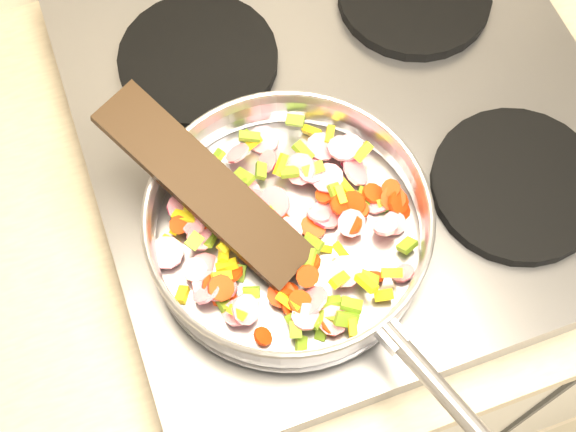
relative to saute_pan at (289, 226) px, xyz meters
name	(u,v)px	position (x,y,z in m)	size (l,w,h in m)	color
cooktop	(350,132)	(0.12, 0.12, -0.07)	(0.60, 0.60, 0.04)	#939399
grate_fl	(277,265)	(-0.02, -0.02, -0.04)	(0.19, 0.19, 0.02)	black
grate_fr	(517,185)	(0.26, -0.02, -0.04)	(0.19, 0.19, 0.02)	black
grate_bl	(198,59)	(-0.02, 0.26, -0.04)	(0.19, 0.19, 0.02)	black
saute_pan	(289,226)	(0.00, 0.00, 0.00)	(0.33, 0.49, 0.06)	#9E9EA5
vegetable_heap	(288,230)	(0.00, 0.00, -0.01)	(0.28, 0.27, 0.05)	red
wooden_spatula	(204,185)	(-0.07, 0.06, 0.02)	(0.26, 0.06, 0.01)	black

